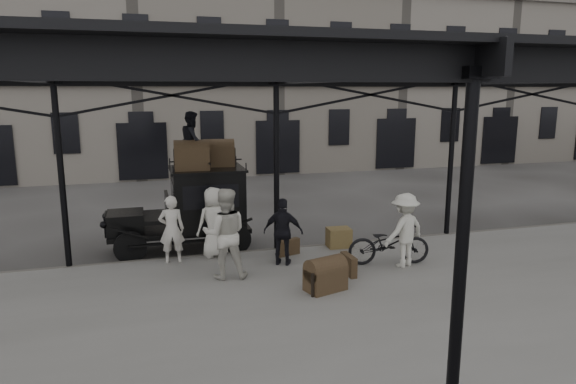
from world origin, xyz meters
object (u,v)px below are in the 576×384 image
object	(u,v)px
taxi	(196,205)
porter_official	(283,232)
bicycle	(389,243)
steamer_trunk_roof_near	(192,157)
porter_left	(172,229)
steamer_trunk_platform	(325,276)

from	to	relation	value
taxi	porter_official	size ratio (longest dim) A/B	2.31
bicycle	steamer_trunk_roof_near	xyz separation A→B (m)	(-4.24, 2.62, 1.84)
steamer_trunk_roof_near	porter_left	bearing A→B (deg)	-117.12
bicycle	steamer_trunk_platform	world-z (taller)	bicycle
porter_official	steamer_trunk_platform	world-z (taller)	porter_official
taxi	bicycle	size ratio (longest dim) A/B	1.91
steamer_trunk_platform	steamer_trunk_roof_near	bearing A→B (deg)	104.17
porter_left	steamer_trunk_platform	size ratio (longest dim) A/B	2.02
bicycle	steamer_trunk_roof_near	world-z (taller)	steamer_trunk_roof_near
taxi	steamer_trunk_roof_near	bearing A→B (deg)	-108.07
taxi	steamer_trunk_roof_near	xyz separation A→B (m)	(-0.08, -0.25, 1.29)
taxi	porter_left	size ratio (longest dim) A/B	2.25
porter_left	steamer_trunk_platform	distance (m)	3.93
bicycle	taxi	bearing A→B (deg)	66.60
bicycle	steamer_trunk_platform	xyz separation A→B (m)	(-1.97, -1.11, -0.21)
steamer_trunk_roof_near	steamer_trunk_platform	world-z (taller)	steamer_trunk_roof_near
steamer_trunk_roof_near	steamer_trunk_platform	bearing A→B (deg)	-56.50
taxi	bicycle	bearing A→B (deg)	-34.63
taxi	steamer_trunk_roof_near	distance (m)	1.32
porter_official	bicycle	world-z (taller)	porter_official
porter_left	steamer_trunk_roof_near	bearing A→B (deg)	-115.09
taxi	porter_official	distance (m)	2.86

